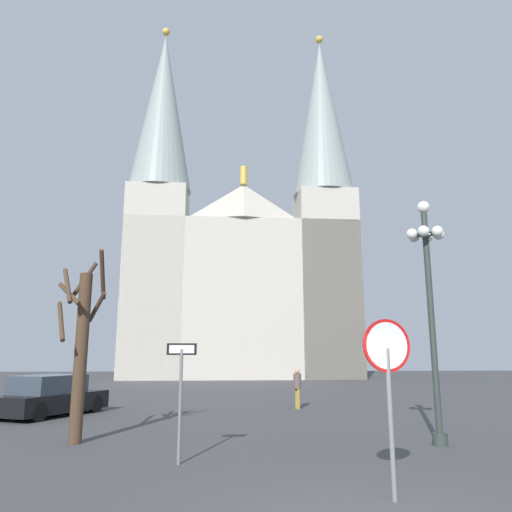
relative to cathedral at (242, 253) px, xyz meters
name	(u,v)px	position (x,y,z in m)	size (l,w,h in m)	color
cathedral	(242,253)	(0.00, 0.00, 0.00)	(22.50, 10.49, 35.95)	#BCB5A5
stop_sign	(388,369)	(0.88, -39.23, -10.15)	(0.84, 0.24, 2.76)	slate
one_way_arrow_sign	(181,387)	(-2.63, -36.48, -10.58)	(0.63, 0.07, 2.42)	slate
street_lamp	(429,287)	(3.60, -34.83, -8.19)	(1.03, 0.93, 6.26)	#2D3833
bare_tree	(81,345)	(-5.45, -33.95, -9.66)	(1.38, 1.37, 4.93)	#473323
parked_car_near_black	(50,397)	(-8.04, -28.20, -11.43)	(3.45, 4.62, 1.45)	black
pedestrian_walking	(297,384)	(1.34, -26.54, -11.12)	(0.32, 0.32, 1.64)	olive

